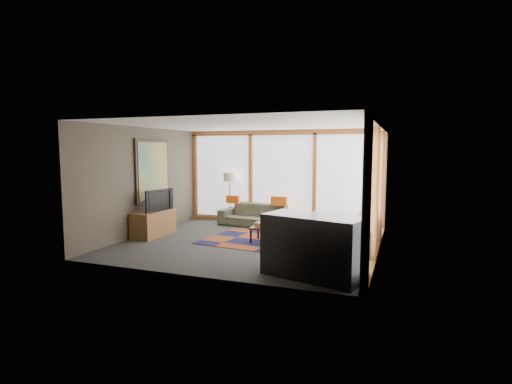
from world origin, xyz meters
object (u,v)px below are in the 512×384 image
(television, at_px, (157,200))
(bar_counter, at_px, (314,246))
(tv_console, at_px, (154,223))
(coffee_table, at_px, (275,235))
(sofa, at_px, (257,215))
(bookshelf, at_px, (364,235))
(floor_lamp, at_px, (230,197))

(television, relative_size, bar_counter, 0.56)
(tv_console, distance_m, bar_counter, 4.62)
(coffee_table, distance_m, bar_counter, 2.40)
(sofa, bearing_deg, bookshelf, -23.55)
(bookshelf, relative_size, tv_console, 1.99)
(floor_lamp, height_order, television, floor_lamp)
(coffee_table, bearing_deg, floor_lamp, 134.86)
(television, bearing_deg, floor_lamp, -13.19)
(coffee_table, xyz_separation_m, bookshelf, (1.89, 0.12, 0.13))
(bookshelf, relative_size, bar_counter, 1.52)
(floor_lamp, relative_size, coffee_table, 1.35)
(tv_console, bearing_deg, television, 18.92)
(sofa, bearing_deg, television, -126.34)
(sofa, xyz_separation_m, tv_console, (-1.89, -2.04, 0.01))
(bookshelf, bearing_deg, coffee_table, -176.25)
(floor_lamp, height_order, coffee_table, floor_lamp)
(floor_lamp, xyz_separation_m, coffee_table, (1.99, -2.00, -0.54))
(floor_lamp, bearing_deg, sofa, -13.87)
(television, bearing_deg, coffee_table, -76.44)
(tv_console, bearing_deg, bar_counter, -22.15)
(sofa, bearing_deg, floor_lamp, 171.61)
(bookshelf, distance_m, bar_counter, 2.22)
(coffee_table, xyz_separation_m, tv_console, (-2.99, -0.26, 0.13))
(floor_lamp, xyz_separation_m, bookshelf, (3.88, -1.88, -0.41))
(tv_console, relative_size, bar_counter, 0.76)
(television, bearing_deg, sofa, -32.81)
(coffee_table, height_order, bar_counter, bar_counter)
(coffee_table, bearing_deg, bookshelf, 3.75)
(coffee_table, distance_m, television, 3.00)
(bookshelf, height_order, tv_console, tv_console)
(floor_lamp, height_order, tv_console, floor_lamp)
(television, bearing_deg, bar_counter, -103.86)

